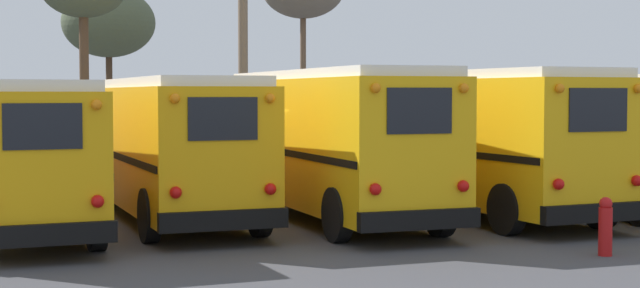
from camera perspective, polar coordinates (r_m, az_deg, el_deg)
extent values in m
plane|color=#424247|center=(22.87, -0.11, -4.18)|extent=(160.00, 160.00, 0.00)
cube|color=#E5A00C|center=(21.46, -17.39, -0.46)|extent=(2.31, 9.82, 2.52)
cube|color=white|center=(21.43, -17.44, 3.18)|extent=(2.13, 9.42, 0.20)
cube|color=black|center=(16.67, -15.73, -5.11)|extent=(2.35, 0.20, 0.36)
cube|color=black|center=(16.54, -15.83, 0.99)|extent=(1.27, 0.03, 0.76)
sphere|color=red|center=(16.72, -12.81, -3.28)|extent=(0.22, 0.22, 0.22)
sphere|color=orange|center=(16.63, -12.88, 2.24)|extent=(0.18, 0.18, 0.18)
cube|color=black|center=(21.62, -14.31, -0.89)|extent=(0.04, 9.62, 0.14)
cylinder|color=black|center=(25.24, -15.70, -2.46)|extent=(0.28, 1.01, 1.01)
cylinder|color=black|center=(18.14, -12.88, -4.52)|extent=(0.28, 1.01, 1.01)
cube|color=#E5A00C|center=(22.42, -8.88, -0.07)|extent=(2.65, 9.62, 2.60)
cube|color=white|center=(22.39, -8.90, 3.51)|extent=(2.45, 9.23, 0.20)
cube|color=black|center=(17.86, -5.61, -4.44)|extent=(2.41, 0.27, 0.36)
cube|color=black|center=(17.74, -5.66, 1.47)|extent=(1.30, 0.07, 0.78)
sphere|color=red|center=(17.57, -8.39, -2.81)|extent=(0.22, 0.22, 0.22)
sphere|color=orange|center=(17.49, -8.43, 2.63)|extent=(0.18, 0.18, 0.18)
sphere|color=red|center=(18.04, -2.90, -2.64)|extent=(0.22, 0.22, 0.22)
sphere|color=orange|center=(17.95, -2.92, 2.67)|extent=(0.18, 0.18, 0.18)
cube|color=black|center=(22.22, -11.87, -0.63)|extent=(0.31, 9.36, 0.14)
cube|color=black|center=(22.71, -5.94, -0.51)|extent=(0.31, 9.36, 0.14)
cylinder|color=black|center=(25.73, -12.87, -2.28)|extent=(0.31, 1.06, 1.05)
cylinder|color=black|center=(26.12, -8.09, -2.16)|extent=(0.31, 1.06, 1.05)
cylinder|color=black|center=(18.91, -9.90, -4.12)|extent=(0.31, 1.06, 1.05)
cylinder|color=black|center=(19.44, -3.53, -3.89)|extent=(0.31, 1.06, 1.05)
cube|color=#EAAA0F|center=(22.05, 0.62, 0.16)|extent=(2.80, 9.32, 2.78)
cube|color=white|center=(22.03, 0.62, 4.04)|extent=(2.59, 8.94, 0.20)
cube|color=black|center=(17.89, 5.82, -4.41)|extent=(2.39, 0.32, 0.36)
cube|color=black|center=(17.77, 5.82, 1.94)|extent=(1.29, 0.09, 0.83)
sphere|color=red|center=(17.45, 3.25, -2.65)|extent=(0.22, 0.22, 0.22)
sphere|color=orange|center=(17.37, 3.27, 3.26)|extent=(0.18, 0.18, 0.18)
sphere|color=red|center=(18.21, 8.34, -2.44)|extent=(0.22, 0.22, 0.22)
sphere|color=orange|center=(18.13, 8.38, 3.22)|extent=(0.18, 0.18, 0.18)
cube|color=black|center=(21.68, -2.31, -0.45)|extent=(0.48, 9.02, 0.14)
cube|color=black|center=(22.50, 3.43, -0.32)|extent=(0.48, 9.02, 0.14)
cylinder|color=black|center=(24.95, -4.39, -2.36)|extent=(0.33, 1.07, 1.06)
cylinder|color=black|center=(25.61, 0.32, -2.22)|extent=(0.33, 1.07, 1.06)
cylinder|color=black|center=(18.69, 1.02, -4.14)|extent=(0.33, 1.07, 1.06)
cylinder|color=black|center=(19.56, 7.01, -3.85)|extent=(0.33, 1.07, 1.06)
cube|color=#EAAA0F|center=(23.92, 7.68, 0.34)|extent=(2.66, 10.73, 2.79)
cube|color=white|center=(23.90, 7.71, 3.92)|extent=(2.45, 10.30, 0.20)
cube|color=black|center=(19.63, 15.86, -3.87)|extent=(2.55, 0.24, 0.36)
cube|color=black|center=(19.51, 15.89, 1.92)|extent=(1.37, 0.05, 0.84)
sphere|color=red|center=(18.98, 13.71, -2.29)|extent=(0.22, 0.22, 0.22)
sphere|color=orange|center=(18.90, 13.78, 3.16)|extent=(0.18, 0.18, 0.18)
sphere|color=red|center=(20.16, 17.96, -2.04)|extent=(0.22, 0.22, 0.22)
sphere|color=orange|center=(20.09, 18.04, 3.08)|extent=(0.18, 0.18, 0.18)
cube|color=black|center=(23.30, 5.03, -0.22)|extent=(0.18, 10.48, 0.14)
cube|color=black|center=(24.61, 10.19, -0.09)|extent=(0.18, 10.48, 0.14)
cylinder|color=black|center=(27.03, 1.08, -1.96)|extent=(0.30, 1.05, 1.04)
cylinder|color=black|center=(28.08, 5.42, -1.79)|extent=(0.30, 1.05, 1.04)
cylinder|color=black|center=(20.00, 10.81, -3.75)|extent=(0.30, 1.05, 1.04)
cylinder|color=black|center=(21.39, 16.00, -3.38)|extent=(0.30, 1.05, 1.04)
cube|color=yellow|center=(25.52, 14.62, 0.28)|extent=(2.53, 10.11, 2.73)
cube|color=white|center=(25.50, 14.66, 3.57)|extent=(2.33, 9.70, 0.20)
cube|color=black|center=(24.80, 12.39, -0.24)|extent=(0.14, 9.88, 0.14)
cube|color=black|center=(26.30, 16.70, -0.12)|extent=(0.14, 9.88, 0.14)
cylinder|color=black|center=(28.03, 8.05, -1.93)|extent=(0.29, 0.93, 0.93)
cylinder|color=black|center=(29.27, 11.82, -1.76)|extent=(0.29, 0.93, 0.93)
cylinder|color=#75604C|center=(36.12, -4.50, 5.55)|extent=(0.36, 0.36, 8.96)
cylinder|color=brown|center=(45.37, -0.99, 3.59)|extent=(0.27, 0.27, 6.68)
cylinder|color=brown|center=(36.08, -13.54, 3.01)|extent=(0.34, 0.34, 5.85)
cylinder|color=#473323|center=(43.18, -12.15, 2.30)|extent=(0.28, 0.28, 4.78)
ellipsoid|color=#4C563D|center=(43.28, -12.20, 6.92)|extent=(3.99, 3.99, 2.99)
cylinder|color=#B21414|center=(17.90, 16.27, -4.92)|extent=(0.24, 0.24, 0.85)
sphere|color=#B21414|center=(17.84, 16.29, -3.34)|extent=(0.23, 0.23, 0.23)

